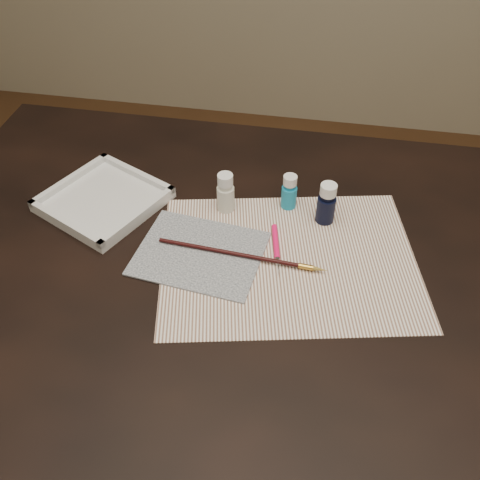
% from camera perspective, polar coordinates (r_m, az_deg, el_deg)
% --- Properties ---
extents(ground, '(3.50, 3.50, 0.02)m').
position_cam_1_polar(ground, '(1.61, 0.00, -21.18)').
color(ground, '#422614').
rests_on(ground, ground).
extents(table, '(1.30, 0.90, 0.75)m').
position_cam_1_polar(table, '(1.27, 0.00, -13.90)').
color(table, black).
rests_on(table, ground).
extents(paper, '(0.52, 0.44, 0.00)m').
position_cam_1_polar(paper, '(0.98, 5.22, -2.09)').
color(paper, white).
rests_on(paper, table).
extents(canvas, '(0.25, 0.21, 0.00)m').
position_cam_1_polar(canvas, '(0.98, -4.33, -1.42)').
color(canvas, black).
rests_on(canvas, paper).
extents(paint_bottle_white, '(0.04, 0.04, 0.08)m').
position_cam_1_polar(paint_bottle_white, '(1.05, -1.55, 5.09)').
color(paint_bottle_white, silver).
rests_on(paint_bottle_white, table).
extents(paint_bottle_cyan, '(0.04, 0.04, 0.08)m').
position_cam_1_polar(paint_bottle_cyan, '(1.06, 5.27, 5.15)').
color(paint_bottle_cyan, '#178AB7').
rests_on(paint_bottle_cyan, table).
extents(paint_bottle_navy, '(0.04, 0.04, 0.09)m').
position_cam_1_polar(paint_bottle_navy, '(1.04, 9.21, 3.88)').
color(paint_bottle_navy, black).
rests_on(paint_bottle_navy, table).
extents(paintbrush, '(0.31, 0.03, 0.01)m').
position_cam_1_polar(paintbrush, '(0.97, 0.16, -1.60)').
color(paintbrush, black).
rests_on(paintbrush, canvas).
extents(craft_knife, '(0.04, 0.13, 0.01)m').
position_cam_1_polar(craft_knife, '(0.99, 3.91, -1.03)').
color(craft_knife, '#FF1161').
rests_on(craft_knife, paper).
extents(palette_tray, '(0.28, 0.28, 0.02)m').
position_cam_1_polar(palette_tray, '(1.12, -14.37, 4.25)').
color(palette_tray, silver).
rests_on(palette_tray, table).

